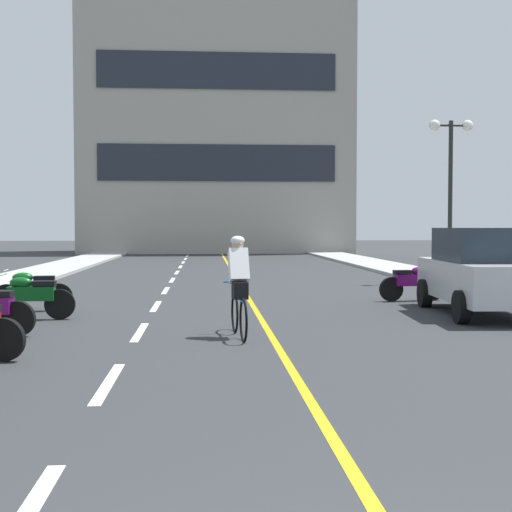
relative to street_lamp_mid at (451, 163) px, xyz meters
name	(u,v)px	position (x,y,z in m)	size (l,w,h in m)	color
ground_plane	(231,282)	(-7.17, 0.75, -3.92)	(140.00, 140.00, 0.00)	#2D3033
curb_left	(33,275)	(-14.37, 3.75, -3.86)	(2.40, 72.00, 0.12)	#A8A8A3
curb_right	(416,273)	(0.03, 3.75, -3.86)	(2.40, 72.00, 0.12)	#A8A8A3
lane_dash_1	(108,382)	(-9.17, -14.25, -3.92)	(0.14, 2.20, 0.01)	silver
lane_dash_2	(140,332)	(-9.17, -10.25, -3.92)	(0.14, 2.20, 0.01)	silver
lane_dash_3	(156,306)	(-9.17, -6.25, -3.92)	(0.14, 2.20, 0.01)	silver
lane_dash_4	(166,291)	(-9.17, -2.25, -3.92)	(0.14, 2.20, 0.01)	silver
lane_dash_5	(172,280)	(-9.17, 1.75, -3.92)	(0.14, 2.20, 0.01)	silver
lane_dash_6	(177,272)	(-9.17, 5.75, -3.92)	(0.14, 2.20, 0.01)	silver
lane_dash_7	(180,267)	(-9.17, 9.75, -3.92)	(0.14, 2.20, 0.01)	silver
lane_dash_8	(183,262)	(-9.17, 13.75, -3.92)	(0.14, 2.20, 0.01)	silver
lane_dash_9	(185,259)	(-9.17, 17.75, -3.92)	(0.14, 2.20, 0.01)	silver
lane_dash_10	(187,256)	(-9.17, 21.75, -3.92)	(0.14, 2.20, 0.01)	silver
lane_dash_11	(189,253)	(-9.17, 25.75, -3.92)	(0.14, 2.20, 0.01)	silver
centre_line_yellow	(235,276)	(-6.92, 3.75, -3.92)	(0.12, 66.00, 0.01)	gold
office_building	(216,111)	(-7.20, 28.76, 6.27)	(18.91, 8.15, 20.39)	#9E998E
street_lamp_mid	(451,163)	(0.00, 0.00, 0.00)	(1.46, 0.36, 5.21)	black
parked_car_near	(482,271)	(-2.24, -8.28, -3.01)	(2.13, 4.30, 1.82)	black
motorcycle_5	(31,296)	(-11.47, -8.45, -3.45)	(1.70, 0.60, 0.92)	black
motorcycle_6	(32,290)	(-11.79, -7.02, -3.45)	(1.70, 0.60, 0.92)	black
motorcycle_7	(413,282)	(-2.89, -5.52, -3.45)	(1.70, 0.60, 0.92)	black
cyclist_rider	(239,284)	(-7.46, -10.85, -3.04)	(0.43, 1.77, 1.71)	black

